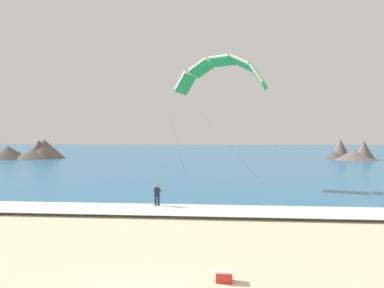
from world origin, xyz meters
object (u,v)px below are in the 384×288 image
at_px(surfboard, 157,209).
at_px(cooler_box, 224,276).
at_px(kitesurfer, 157,195).
at_px(kite_primary, 220,71).

bearing_deg(surfboard, cooler_box, -68.26).
relative_size(kitesurfer, cooler_box, 2.91).
bearing_deg(kite_primary, kitesurfer, -116.87).
xyz_separation_m(kite_primary, cooler_box, (0.09, -18.91, -10.32)).
distance_m(kitesurfer, kite_primary, 13.30).
height_order(surfboard, kite_primary, kite_primary).
bearing_deg(surfboard, kite_primary, 63.19).
height_order(surfboard, kitesurfer, kitesurfer).
bearing_deg(surfboard, kitesurfer, 97.23).
distance_m(surfboard, kitesurfer, 0.91).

